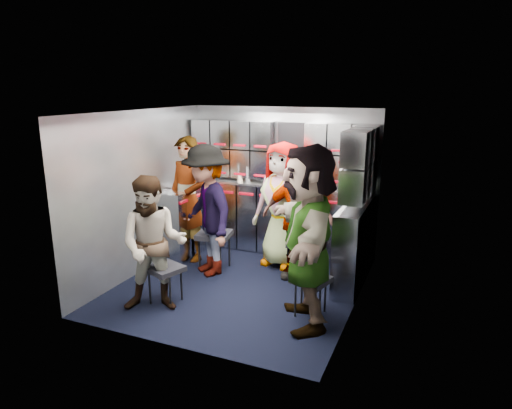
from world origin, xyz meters
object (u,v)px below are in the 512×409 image
at_px(jump_seat_mid_right, 301,244).
at_px(attendant_arc_e, 308,237).
at_px(attendant_arc_b, 207,211).
at_px(attendant_arc_c, 282,205).
at_px(attendant_standing, 188,199).
at_px(attendant_arc_a, 154,245).
at_px(jump_seat_near_right, 311,282).
at_px(jump_seat_near_left, 165,270).
at_px(attendant_arc_d, 297,218).
at_px(jump_seat_center, 286,233).
at_px(jump_seat_mid_left, 214,237).

relative_size(jump_seat_mid_right, attendant_arc_e, 0.24).
relative_size(attendant_arc_b, attendant_arc_c, 1.00).
distance_m(attendant_standing, attendant_arc_a, 1.54).
height_order(jump_seat_mid_right, attendant_arc_b, attendant_arc_b).
height_order(jump_seat_near_right, attendant_standing, attendant_standing).
bearing_deg(jump_seat_near_left, attendant_arc_d, 47.22).
height_order(jump_seat_mid_right, attendant_arc_a, attendant_arc_a).
relative_size(attendant_arc_b, attendant_arc_d, 1.07).
relative_size(jump_seat_center, attendant_arc_b, 0.26).
bearing_deg(attendant_arc_a, attendant_standing, 83.16).
distance_m(jump_seat_near_right, attendant_arc_d, 1.07).
bearing_deg(jump_seat_near_left, jump_seat_mid_right, 51.06).
height_order(attendant_arc_c, attendant_arc_d, attendant_arc_c).
bearing_deg(jump_seat_mid_left, attendant_arc_b, -90.00).
xyz_separation_m(attendant_standing, attendant_arc_b, (0.50, -0.36, -0.02)).
height_order(jump_seat_mid_left, attendant_arc_d, attendant_arc_d).
xyz_separation_m(jump_seat_center, attendant_arc_c, (0.00, -0.18, 0.45)).
bearing_deg(jump_seat_near_right, attendant_arc_d, 116.59).
bearing_deg(attendant_arc_e, jump_seat_mid_left, -146.19).
xyz_separation_m(attendant_arc_a, attendant_arc_c, (0.82, 1.76, 0.10)).
bearing_deg(attendant_arc_c, jump_seat_mid_right, -13.95).
bearing_deg(jump_seat_mid_right, attendant_arc_b, -156.07).
bearing_deg(attendant_arc_e, attendant_arc_d, 177.46).
distance_m(jump_seat_mid_right, attendant_arc_b, 1.30).
relative_size(jump_seat_near_left, jump_seat_mid_right, 1.01).
relative_size(jump_seat_near_right, attendant_arc_c, 0.26).
xyz_separation_m(jump_seat_near_left, jump_seat_mid_left, (0.04, 1.11, 0.06)).
distance_m(jump_seat_mid_right, attendant_arc_a, 2.00).
distance_m(attendant_arc_b, attendant_arc_c, 1.02).
xyz_separation_m(jump_seat_near_left, attendant_arc_d, (1.15, 1.24, 0.41)).
relative_size(jump_seat_center, attendant_arc_e, 0.24).
height_order(jump_seat_mid_right, attendant_arc_e, attendant_arc_e).
bearing_deg(attendant_standing, jump_seat_mid_right, 16.96).
xyz_separation_m(jump_seat_mid_left, attendant_arc_d, (1.11, 0.13, 0.34)).
bearing_deg(attendant_arc_c, attendant_arc_d, -33.90).
bearing_deg(jump_seat_mid_right, jump_seat_mid_left, -164.29).
xyz_separation_m(jump_seat_center, attendant_standing, (-1.28, -0.48, 0.47)).
distance_m(jump_seat_near_left, jump_seat_mid_right, 1.82).
bearing_deg(jump_seat_center, attendant_arc_e, -64.26).
xyz_separation_m(jump_seat_mid_right, attendant_arc_c, (-0.32, 0.16, 0.45)).
xyz_separation_m(jump_seat_near_left, jump_seat_center, (0.82, 1.76, 0.01)).
relative_size(attendant_standing, attendant_arc_b, 1.02).
distance_m(jump_seat_near_right, attendant_arc_a, 1.72).
xyz_separation_m(jump_seat_mid_left, jump_seat_near_right, (1.55, -0.76, -0.07)).
distance_m(jump_seat_near_left, attendant_standing, 1.45).
relative_size(jump_seat_near_left, attendant_arc_d, 0.29).
distance_m(attendant_arc_a, attendant_arc_b, 1.11).
distance_m(attendant_arc_a, attendant_arc_d, 1.83).
xyz_separation_m(attendant_arc_c, attendant_arc_d, (0.32, -0.34, -0.06)).
height_order(attendant_standing, attendant_arc_d, attendant_standing).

